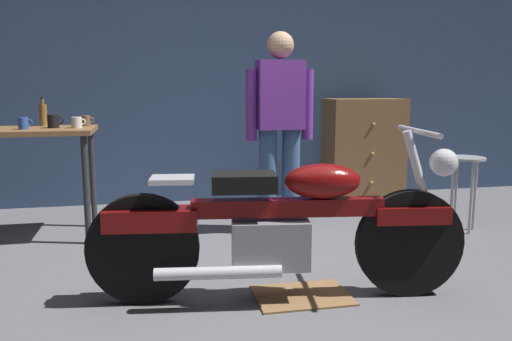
# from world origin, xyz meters

# --- Properties ---
(ground_plane) EXTENTS (12.00, 12.00, 0.00)m
(ground_plane) POSITION_xyz_m (0.00, 0.00, 0.00)
(ground_plane) COLOR slate
(back_wall) EXTENTS (8.00, 0.12, 3.10)m
(back_wall) POSITION_xyz_m (0.00, 2.80, 1.55)
(back_wall) COLOR #384C70
(back_wall) RESTS_ON ground_plane
(workbench) EXTENTS (1.30, 0.64, 0.90)m
(workbench) POSITION_xyz_m (-1.81, 1.61, 0.79)
(workbench) COLOR brown
(workbench) RESTS_ON ground_plane
(motorcycle) EXTENTS (2.18, 0.63, 1.00)m
(motorcycle) POSITION_xyz_m (-0.01, -0.01, 0.45)
(motorcycle) COLOR black
(motorcycle) RESTS_ON ground_plane
(person_standing) EXTENTS (0.57, 0.22, 1.67)m
(person_standing) POSITION_xyz_m (0.34, 1.37, 0.93)
(person_standing) COLOR #3C5C8A
(person_standing) RESTS_ON ground_plane
(shop_stool) EXTENTS (0.32, 0.32, 0.64)m
(shop_stool) POSITION_xyz_m (1.89, 1.08, 0.50)
(shop_stool) COLOR #B2B2B7
(shop_stool) RESTS_ON ground_plane
(wooden_dresser) EXTENTS (0.80, 0.47, 1.10)m
(wooden_dresser) POSITION_xyz_m (1.49, 2.30, 0.55)
(wooden_dresser) COLOR brown
(wooden_dresser) RESTS_ON ground_plane
(drip_tray) EXTENTS (0.56, 0.40, 0.01)m
(drip_tray) POSITION_xyz_m (0.12, -0.01, 0.01)
(drip_tray) COLOR olive
(drip_tray) RESTS_ON ground_plane
(mug_white_ceramic) EXTENTS (0.11, 0.08, 0.09)m
(mug_white_ceramic) POSITION_xyz_m (-1.29, 1.58, 0.94)
(mug_white_ceramic) COLOR white
(mug_white_ceramic) RESTS_ON workbench
(mug_blue_enamel) EXTENTS (0.11, 0.08, 0.09)m
(mug_blue_enamel) POSITION_xyz_m (-1.68, 1.53, 0.95)
(mug_blue_enamel) COLOR #2D51AD
(mug_blue_enamel) RESTS_ON workbench
(mug_brown_stoneware) EXTENTS (0.10, 0.07, 0.09)m
(mug_brown_stoneware) POSITION_xyz_m (-1.24, 1.77, 0.94)
(mug_brown_stoneware) COLOR brown
(mug_brown_stoneware) RESTS_ON workbench
(mug_black_matte) EXTENTS (0.13, 0.09, 0.11)m
(mug_black_matte) POSITION_xyz_m (-1.47, 1.61, 0.95)
(mug_black_matte) COLOR black
(mug_black_matte) RESTS_ON workbench
(bottle) EXTENTS (0.06, 0.06, 0.24)m
(bottle) POSITION_xyz_m (-1.59, 1.86, 1.00)
(bottle) COLOR olive
(bottle) RESTS_ON workbench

